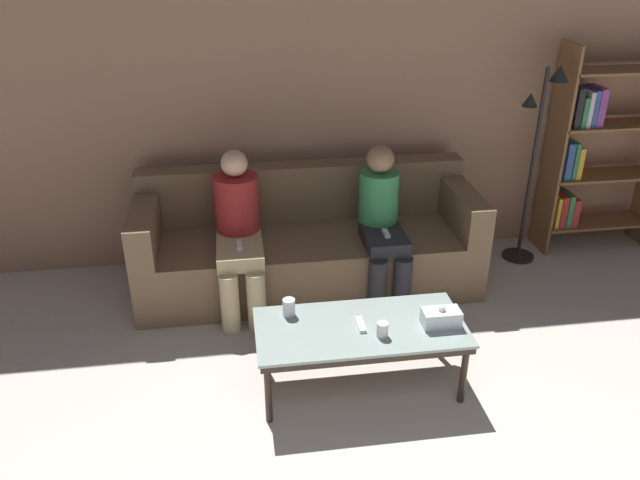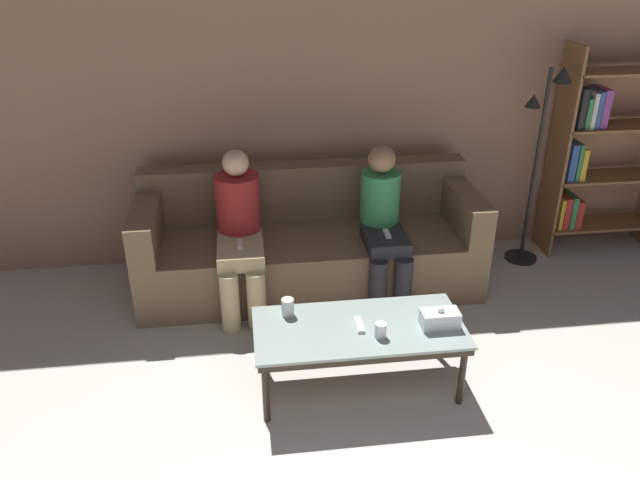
{
  "view_description": "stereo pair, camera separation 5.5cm",
  "coord_description": "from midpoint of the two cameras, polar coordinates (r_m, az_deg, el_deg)",
  "views": [
    {
      "loc": [
        -0.52,
        -0.67,
        2.5
      ],
      "look_at": [
        0.0,
        2.88,
        0.69
      ],
      "focal_mm": 35.0,
      "sensor_mm": 36.0,
      "label": 1
    },
    {
      "loc": [
        -0.46,
        -0.68,
        2.5
      ],
      "look_at": [
        0.0,
        2.88,
        0.69
      ],
      "focal_mm": 35.0,
      "sensor_mm": 36.0,
      "label": 2
    }
  ],
  "objects": [
    {
      "name": "wall_back",
      "position": [
        4.91,
        -1.5,
        12.58
      ],
      "size": [
        12.0,
        0.06,
        2.6
      ],
      "color": "#9E755B",
      "rests_on": "ground_plane"
    },
    {
      "name": "couch",
      "position": [
        4.77,
        -0.7,
        -0.42
      ],
      "size": [
        2.52,
        0.89,
        0.87
      ],
      "color": "brown",
      "rests_on": "ground_plane"
    },
    {
      "name": "coffee_table",
      "position": [
        3.68,
        4.01,
        -8.4
      ],
      "size": [
        1.22,
        0.58,
        0.43
      ],
      "color": "#8C9E99",
      "rests_on": "ground_plane"
    },
    {
      "name": "cup_near_left",
      "position": [
        3.56,
        6.0,
        -8.2
      ],
      "size": [
        0.07,
        0.07,
        0.09
      ],
      "color": "silver",
      "rests_on": "coffee_table"
    },
    {
      "name": "cup_near_right",
      "position": [
        3.72,
        -2.54,
        -6.15
      ],
      "size": [
        0.07,
        0.07,
        0.11
      ],
      "color": "silver",
      "rests_on": "coffee_table"
    },
    {
      "name": "tissue_box",
      "position": [
        3.69,
        11.33,
        -7.06
      ],
      "size": [
        0.22,
        0.12,
        0.13
      ],
      "color": "silver",
      "rests_on": "coffee_table"
    },
    {
      "name": "game_remote",
      "position": [
        3.65,
        4.03,
        -7.75
      ],
      "size": [
        0.04,
        0.15,
        0.02
      ],
      "color": "white",
      "rests_on": "coffee_table"
    },
    {
      "name": "bookshelf",
      "position": [
        5.6,
        24.23,
        7.25
      ],
      "size": [
        0.95,
        0.32,
        1.72
      ],
      "color": "brown",
      "rests_on": "ground_plane"
    },
    {
      "name": "standing_lamp",
      "position": [
        5.17,
        19.77,
        8.01
      ],
      "size": [
        0.31,
        0.26,
        1.59
      ],
      "color": "black",
      "rests_on": "ground_plane"
    },
    {
      "name": "seated_person_left_end",
      "position": [
        4.41,
        -7.03,
        1.09
      ],
      "size": [
        0.32,
        0.71,
        1.14
      ],
      "color": "tan",
      "rests_on": "ground_plane"
    },
    {
      "name": "seated_person_mid_left",
      "position": [
        4.53,
        6.12,
        1.73
      ],
      "size": [
        0.31,
        0.65,
        1.12
      ],
      "color": "#28282D",
      "rests_on": "ground_plane"
    }
  ]
}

